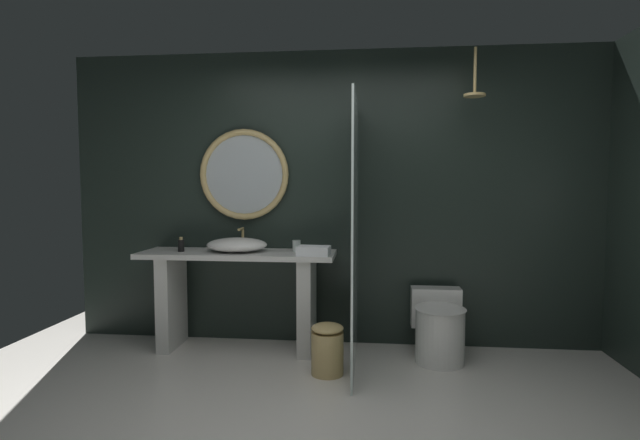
{
  "coord_description": "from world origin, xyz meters",
  "views": [
    {
      "loc": [
        0.32,
        -2.45,
        1.42
      ],
      "look_at": [
        -0.03,
        0.84,
        1.18
      ],
      "focal_mm": 27.23,
      "sensor_mm": 36.0,
      "label": 1
    }
  ],
  "objects_px": {
    "tumbler_cup": "(297,246)",
    "folded_hand_towel": "(314,251)",
    "toilet": "(439,327)",
    "vessel_sink": "(237,245)",
    "round_wall_mirror": "(244,175)",
    "rain_shower_head": "(475,89)",
    "waste_bin": "(327,348)",
    "soap_dispenser": "(181,245)"
  },
  "relations": [
    {
      "from": "vessel_sink",
      "to": "round_wall_mirror",
      "type": "height_order",
      "value": "round_wall_mirror"
    },
    {
      "from": "tumbler_cup",
      "to": "folded_hand_towel",
      "type": "bearing_deg",
      "value": -49.08
    },
    {
      "from": "soap_dispenser",
      "to": "toilet",
      "type": "relative_size",
      "value": 0.22
    },
    {
      "from": "folded_hand_towel",
      "to": "soap_dispenser",
      "type": "bearing_deg",
      "value": 174.54
    },
    {
      "from": "soap_dispenser",
      "to": "rain_shower_head",
      "type": "distance_m",
      "value": 2.74
    },
    {
      "from": "round_wall_mirror",
      "to": "toilet",
      "type": "bearing_deg",
      "value": -10.68
    },
    {
      "from": "vessel_sink",
      "to": "folded_hand_towel",
      "type": "relative_size",
      "value": 1.99
    },
    {
      "from": "vessel_sink",
      "to": "folded_hand_towel",
      "type": "xyz_separation_m",
      "value": [
        0.68,
        -0.16,
        -0.02
      ]
    },
    {
      "from": "tumbler_cup",
      "to": "round_wall_mirror",
      "type": "relative_size",
      "value": 0.12
    },
    {
      "from": "round_wall_mirror",
      "to": "folded_hand_towel",
      "type": "bearing_deg",
      "value": -30.0
    },
    {
      "from": "toilet",
      "to": "tumbler_cup",
      "type": "bearing_deg",
      "value": 173.93
    },
    {
      "from": "vessel_sink",
      "to": "toilet",
      "type": "xyz_separation_m",
      "value": [
        1.7,
        -0.09,
        -0.64
      ]
    },
    {
      "from": "tumbler_cup",
      "to": "round_wall_mirror",
      "type": "distance_m",
      "value": 0.82
    },
    {
      "from": "tumbler_cup",
      "to": "rain_shower_head",
      "type": "relative_size",
      "value": 0.26
    },
    {
      "from": "vessel_sink",
      "to": "rain_shower_head",
      "type": "relative_size",
      "value": 1.36
    },
    {
      "from": "waste_bin",
      "to": "round_wall_mirror",
      "type": "bearing_deg",
      "value": 138.68
    },
    {
      "from": "round_wall_mirror",
      "to": "folded_hand_towel",
      "type": "xyz_separation_m",
      "value": [
        0.67,
        -0.39,
        -0.63
      ]
    },
    {
      "from": "vessel_sink",
      "to": "toilet",
      "type": "relative_size",
      "value": 0.89
    },
    {
      "from": "waste_bin",
      "to": "folded_hand_towel",
      "type": "height_order",
      "value": "folded_hand_towel"
    },
    {
      "from": "soap_dispenser",
      "to": "toilet",
      "type": "bearing_deg",
      "value": -1.05
    },
    {
      "from": "waste_bin",
      "to": "vessel_sink",
      "type": "bearing_deg",
      "value": 149.49
    },
    {
      "from": "folded_hand_towel",
      "to": "round_wall_mirror",
      "type": "bearing_deg",
      "value": 150.0
    },
    {
      "from": "tumbler_cup",
      "to": "toilet",
      "type": "xyz_separation_m",
      "value": [
        1.19,
        -0.13,
        -0.63
      ]
    },
    {
      "from": "round_wall_mirror",
      "to": "waste_bin",
      "type": "xyz_separation_m",
      "value": [
        0.82,
        -0.72,
        -1.32
      ]
    },
    {
      "from": "waste_bin",
      "to": "toilet",
      "type": "bearing_deg",
      "value": 24.48
    },
    {
      "from": "soap_dispenser",
      "to": "waste_bin",
      "type": "height_order",
      "value": "soap_dispenser"
    },
    {
      "from": "tumbler_cup",
      "to": "round_wall_mirror",
      "type": "bearing_deg",
      "value": 159.09
    },
    {
      "from": "rain_shower_head",
      "to": "waste_bin",
      "type": "relative_size",
      "value": 0.98
    },
    {
      "from": "round_wall_mirror",
      "to": "toilet",
      "type": "distance_m",
      "value": 2.13
    },
    {
      "from": "waste_bin",
      "to": "soap_dispenser",
      "type": "bearing_deg",
      "value": 161.38
    },
    {
      "from": "tumbler_cup",
      "to": "toilet",
      "type": "bearing_deg",
      "value": -6.07
    },
    {
      "from": "vessel_sink",
      "to": "rain_shower_head",
      "type": "height_order",
      "value": "rain_shower_head"
    },
    {
      "from": "round_wall_mirror",
      "to": "toilet",
      "type": "height_order",
      "value": "round_wall_mirror"
    },
    {
      "from": "vessel_sink",
      "to": "rain_shower_head",
      "type": "xyz_separation_m",
      "value": [
        1.95,
        -0.05,
        1.27
      ]
    },
    {
      "from": "vessel_sink",
      "to": "toilet",
      "type": "distance_m",
      "value": 1.82
    },
    {
      "from": "folded_hand_towel",
      "to": "rain_shower_head",
      "type": "bearing_deg",
      "value": 4.86
    },
    {
      "from": "tumbler_cup",
      "to": "folded_hand_towel",
      "type": "height_order",
      "value": "tumbler_cup"
    },
    {
      "from": "vessel_sink",
      "to": "soap_dispenser",
      "type": "height_order",
      "value": "vessel_sink"
    },
    {
      "from": "tumbler_cup",
      "to": "round_wall_mirror",
      "type": "xyz_separation_m",
      "value": [
        -0.5,
        0.19,
        0.61
      ]
    },
    {
      "from": "round_wall_mirror",
      "to": "tumbler_cup",
      "type": "bearing_deg",
      "value": -20.91
    },
    {
      "from": "vessel_sink",
      "to": "rain_shower_head",
      "type": "bearing_deg",
      "value": -1.45
    },
    {
      "from": "toilet",
      "to": "rain_shower_head",
      "type": "bearing_deg",
      "value": 8.38
    }
  ]
}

